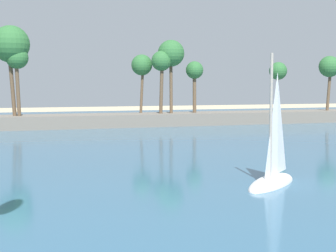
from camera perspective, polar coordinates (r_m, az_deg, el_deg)
sea at (r=59.78m, az=-14.99°, el=-1.11°), size 220.00×99.65×0.06m
palm_headland at (r=69.32m, az=-15.56°, el=2.55°), size 107.90×6.00×13.54m
sailboat_near_shore at (r=30.74m, az=11.71°, el=-5.10°), size 5.47×5.06×8.33m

